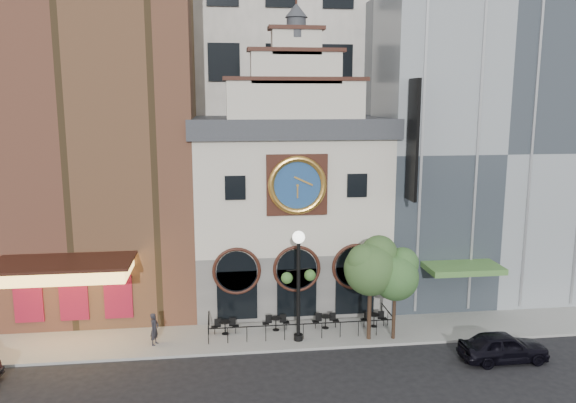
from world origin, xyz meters
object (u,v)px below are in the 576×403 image
(bistro_0, at_px, (225,326))
(bistro_1, at_px, (276,323))
(lamppost, at_px, (299,274))
(tree_left, at_px, (371,265))
(bistro_2, at_px, (326,321))
(bistro_3, at_px, (374,319))
(car_right, at_px, (503,347))
(pedestrian, at_px, (154,329))
(tree_right, at_px, (396,273))

(bistro_0, relative_size, bistro_1, 1.00)
(bistro_0, distance_m, bistro_1, 2.97)
(lamppost, height_order, tree_left, lamppost)
(bistro_1, height_order, tree_left, tree_left)
(bistro_0, relative_size, bistro_2, 1.00)
(bistro_3, relative_size, car_right, 0.34)
(pedestrian, relative_size, tree_left, 0.31)
(bistro_2, distance_m, tree_right, 5.24)
(bistro_2, relative_size, bistro_3, 1.00)
(bistro_3, xyz_separation_m, pedestrian, (-12.67, -0.90, 0.44))
(car_right, distance_m, pedestrian, 18.65)
(bistro_0, xyz_separation_m, bistro_1, (2.96, 0.17, 0.00))
(bistro_3, relative_size, lamppost, 0.25)
(bistro_3, xyz_separation_m, lamppost, (-4.74, -1.34, 3.43))
(bistro_3, relative_size, tree_right, 0.30)
(car_right, xyz_separation_m, tree_left, (-6.26, 3.28, 3.69))
(lamppost, distance_m, tree_right, 5.43)
(pedestrian, bearing_deg, tree_right, -71.72)
(bistro_2, height_order, tree_left, tree_left)
(bistro_0, height_order, bistro_1, same)
(bistro_2, relative_size, tree_right, 0.30)
(bistro_0, distance_m, bistro_2, 5.90)
(bistro_0, xyz_separation_m, car_right, (14.36, -4.88, 0.17))
(lamppost, relative_size, tree_left, 1.07)
(bistro_2, bearing_deg, pedestrian, -174.00)
(bistro_2, distance_m, bistro_3, 2.91)
(bistro_3, bearing_deg, bistro_2, 177.59)
(bistro_0, bearing_deg, car_right, -18.76)
(tree_left, bearing_deg, bistro_2, 142.21)
(bistro_1, bearing_deg, tree_left, -19.04)
(bistro_1, distance_m, bistro_2, 2.94)
(tree_left, bearing_deg, bistro_3, 65.94)
(tree_left, bearing_deg, bistro_1, 160.96)
(pedestrian, height_order, tree_right, tree_right)
(bistro_0, bearing_deg, bistro_1, 3.36)
(bistro_2, distance_m, tree_left, 4.75)
(pedestrian, relative_size, lamppost, 0.29)
(car_right, distance_m, tree_right, 6.62)
(bistro_2, bearing_deg, tree_right, -27.34)
(bistro_2, bearing_deg, bistro_0, -178.98)
(bistro_1, height_order, bistro_2, same)
(pedestrian, bearing_deg, bistro_3, -64.11)
(car_right, relative_size, tree_left, 0.78)
(bistro_2, distance_m, car_right, 9.82)
(tree_left, relative_size, tree_right, 1.13)
(bistro_1, distance_m, tree_left, 6.66)
(bistro_2, relative_size, pedestrian, 0.88)
(bistro_0, bearing_deg, tree_left, -11.17)
(bistro_3, relative_size, tree_left, 0.27)
(pedestrian, bearing_deg, tree_left, -71.43)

